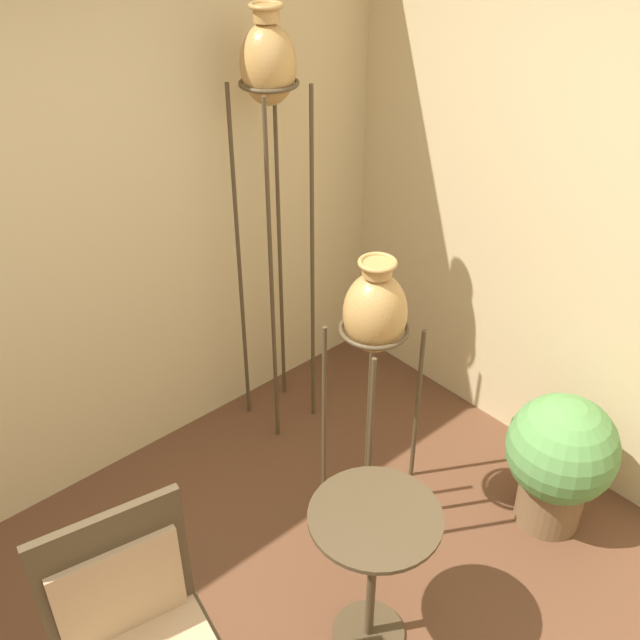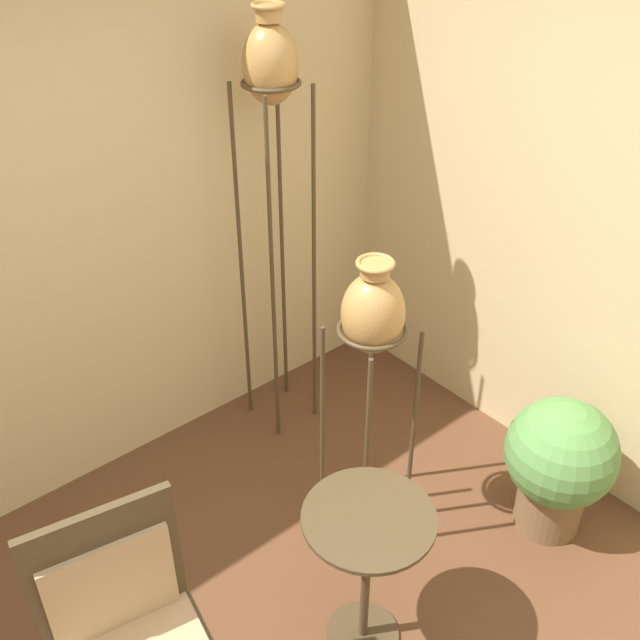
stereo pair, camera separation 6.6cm
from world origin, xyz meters
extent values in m
cube|color=#D1B784|center=(0.00, 1.84, 1.35)|extent=(7.61, 0.06, 2.70)
cylinder|color=#473823|center=(0.82, 1.41, 0.92)|extent=(0.02, 0.02, 1.85)
cylinder|color=#473823|center=(1.07, 1.41, 0.92)|extent=(0.02, 0.02, 1.85)
cylinder|color=#473823|center=(0.82, 1.67, 0.92)|extent=(0.02, 0.02, 1.85)
cylinder|color=#473823|center=(1.07, 1.67, 0.92)|extent=(0.02, 0.02, 1.85)
torus|color=#473823|center=(0.94, 1.54, 1.85)|extent=(0.26, 0.26, 0.02)
ellipsoid|color=#B28447|center=(0.94, 1.54, 1.92)|extent=(0.24, 0.24, 0.34)
cylinder|color=#B28447|center=(0.94, 1.54, 2.13)|extent=(0.11, 0.11, 0.06)
torus|color=#B28447|center=(0.94, 1.54, 2.16)|extent=(0.15, 0.15, 0.02)
cylinder|color=#473823|center=(0.64, 0.55, 0.54)|extent=(0.02, 0.02, 1.07)
cylinder|color=#473823|center=(0.93, 0.55, 0.54)|extent=(0.02, 0.02, 1.07)
cylinder|color=#473823|center=(0.64, 0.84, 0.54)|extent=(0.02, 0.02, 1.07)
cylinder|color=#473823|center=(0.93, 0.84, 0.54)|extent=(0.02, 0.02, 1.07)
torus|color=#473823|center=(0.78, 0.70, 1.07)|extent=(0.29, 0.29, 0.02)
ellipsoid|color=#B28447|center=(0.78, 0.70, 1.15)|extent=(0.26, 0.26, 0.35)
cylinder|color=#B28447|center=(0.78, 0.70, 1.35)|extent=(0.12, 0.12, 0.05)
torus|color=#B28447|center=(0.78, 0.70, 1.38)|extent=(0.15, 0.15, 0.02)
cube|color=#473823|center=(-0.50, 0.57, 0.76)|extent=(0.49, 0.12, 0.56)
cube|color=tan|center=(-0.51, 0.54, 0.70)|extent=(0.41, 0.10, 0.39)
cylinder|color=#473823|center=(0.34, 0.22, 0.01)|extent=(0.30, 0.30, 0.01)
cylinder|color=#473823|center=(0.34, 0.22, 0.35)|extent=(0.04, 0.04, 0.68)
cylinder|color=#473823|center=(0.34, 0.22, 0.70)|extent=(0.49, 0.49, 0.02)
cylinder|color=brown|center=(1.41, 0.10, 0.13)|extent=(0.30, 0.30, 0.26)
torus|color=brown|center=(1.41, 0.10, 0.26)|extent=(0.34, 0.34, 0.02)
sphere|color=#568E47|center=(1.41, 0.10, 0.45)|extent=(0.50, 0.50, 0.50)
camera|label=1|loc=(-1.04, -1.02, 2.78)|focal=42.00mm
camera|label=2|loc=(-0.99, -1.07, 2.78)|focal=42.00mm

